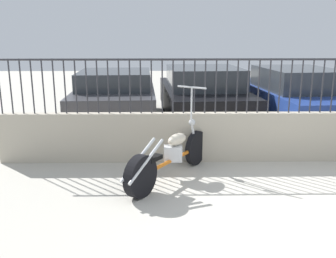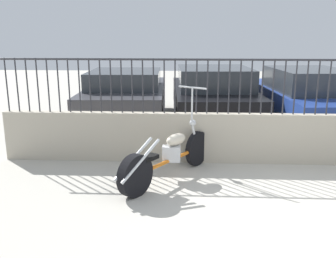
% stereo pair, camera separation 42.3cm
% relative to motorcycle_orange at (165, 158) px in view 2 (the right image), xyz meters
% --- Properties ---
extents(low_wall, '(9.71, 0.18, 0.87)m').
position_rel_motorcycle_orange_xyz_m(low_wall, '(1.95, 0.96, 0.07)').
color(low_wall, '#B2A893').
rests_on(low_wall, ground_plane).
extents(fence_railing, '(9.71, 0.04, 0.93)m').
position_rel_motorcycle_orange_xyz_m(fence_railing, '(1.95, 0.96, 1.11)').
color(fence_railing, '#2D2D33').
rests_on(fence_railing, low_wall).
extents(motorcycle_orange, '(1.35, 1.93, 1.38)m').
position_rel_motorcycle_orange_xyz_m(motorcycle_orange, '(0.00, 0.00, 0.00)').
color(motorcycle_orange, black).
rests_on(motorcycle_orange, ground_plane).
extents(car_dark_grey, '(2.09, 4.24, 1.33)m').
position_rel_motorcycle_orange_xyz_m(car_dark_grey, '(-1.23, 3.97, 0.32)').
color(car_dark_grey, black).
rests_on(car_dark_grey, ground_plane).
extents(car_black, '(2.14, 4.46, 1.42)m').
position_rel_motorcycle_orange_xyz_m(car_black, '(0.96, 4.02, 0.34)').
color(car_black, black).
rests_on(car_black, ground_plane).
extents(car_blue, '(2.08, 4.69, 1.43)m').
position_rel_motorcycle_orange_xyz_m(car_blue, '(3.10, 3.52, 0.35)').
color(car_blue, black).
rests_on(car_blue, ground_plane).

